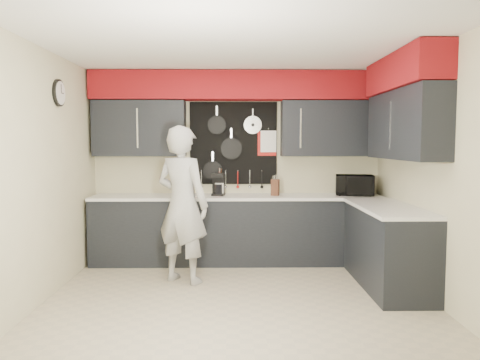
{
  "coord_description": "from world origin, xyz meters",
  "views": [
    {
      "loc": [
        -0.05,
        -4.85,
        1.63
      ],
      "look_at": [
        0.02,
        0.5,
        1.2
      ],
      "focal_mm": 35.0,
      "sensor_mm": 36.0,
      "label": 1
    }
  ],
  "objects_px": {
    "utensil_crock": "(220,189)",
    "coffee_maker": "(218,184)",
    "person": "(182,205)",
    "knife_block": "(275,187)",
    "microwave": "(354,185)"
  },
  "relations": [
    {
      "from": "microwave",
      "to": "person",
      "type": "relative_size",
      "value": 0.27
    },
    {
      "from": "knife_block",
      "to": "microwave",
      "type": "bearing_deg",
      "value": 19.6
    },
    {
      "from": "microwave",
      "to": "person",
      "type": "height_order",
      "value": "person"
    },
    {
      "from": "microwave",
      "to": "knife_block",
      "type": "height_order",
      "value": "microwave"
    },
    {
      "from": "microwave",
      "to": "knife_block",
      "type": "xyz_separation_m",
      "value": [
        -1.08,
        -0.03,
        -0.03
      ]
    },
    {
      "from": "coffee_maker",
      "to": "utensil_crock",
      "type": "bearing_deg",
      "value": 77.87
    },
    {
      "from": "utensil_crock",
      "to": "coffee_maker",
      "type": "xyz_separation_m",
      "value": [
        -0.02,
        -0.04,
        0.07
      ]
    },
    {
      "from": "utensil_crock",
      "to": "coffee_maker",
      "type": "height_order",
      "value": "coffee_maker"
    },
    {
      "from": "knife_block",
      "to": "coffee_maker",
      "type": "height_order",
      "value": "coffee_maker"
    },
    {
      "from": "utensil_crock",
      "to": "coffee_maker",
      "type": "distance_m",
      "value": 0.08
    },
    {
      "from": "person",
      "to": "microwave",
      "type": "bearing_deg",
      "value": -129.9
    },
    {
      "from": "person",
      "to": "utensil_crock",
      "type": "bearing_deg",
      "value": -84.88
    },
    {
      "from": "coffee_maker",
      "to": "knife_block",
      "type": "bearing_deg",
      "value": 4.63
    },
    {
      "from": "microwave",
      "to": "coffee_maker",
      "type": "bearing_deg",
      "value": -169.58
    },
    {
      "from": "microwave",
      "to": "person",
      "type": "xyz_separation_m",
      "value": [
        -2.24,
        -0.89,
        -0.14
      ]
    }
  ]
}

